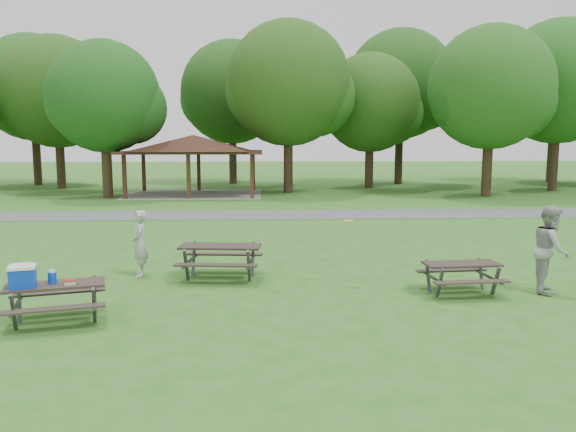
# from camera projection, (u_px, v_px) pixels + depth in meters

# --- Properties ---
(ground) EXTENTS (160.00, 160.00, 0.00)m
(ground) POSITION_uv_depth(u_px,v_px,m) (250.00, 302.00, 11.98)
(ground) COLOR #2B611B
(ground) RESTS_ON ground
(asphalt_path) EXTENTS (120.00, 3.20, 0.02)m
(asphalt_path) POSITION_uv_depth(u_px,v_px,m) (256.00, 215.00, 25.84)
(asphalt_path) COLOR #4C4C4F
(asphalt_path) RESTS_ON ground
(pavilion) EXTENTS (8.60, 7.01, 3.76)m
(pavilion) POSITION_uv_depth(u_px,v_px,m) (193.00, 146.00, 35.14)
(pavilion) COLOR #311A12
(pavilion) RESTS_ON ground
(tree_row_c) EXTENTS (8.19, 7.80, 10.67)m
(tree_row_c) POSITION_uv_depth(u_px,v_px,m) (59.00, 95.00, 39.19)
(tree_row_c) COLOR black
(tree_row_c) RESTS_ON ground
(tree_row_d) EXTENTS (6.93, 6.60, 9.27)m
(tree_row_d) POSITION_uv_depth(u_px,v_px,m) (106.00, 100.00, 33.09)
(tree_row_d) COLOR #332516
(tree_row_d) RESTS_ON ground
(tree_row_e) EXTENTS (8.40, 8.00, 11.02)m
(tree_row_e) POSITION_uv_depth(u_px,v_px,m) (290.00, 87.00, 35.94)
(tree_row_e) COLOR #301F15
(tree_row_e) RESTS_ON ground
(tree_row_f) EXTENTS (7.35, 7.00, 9.55)m
(tree_row_f) POSITION_uv_depth(u_px,v_px,m) (371.00, 106.00, 39.81)
(tree_row_f) COLOR #301E15
(tree_row_f) RESTS_ON ground
(tree_row_g) EXTENTS (7.77, 7.40, 10.25)m
(tree_row_g) POSITION_uv_depth(u_px,v_px,m) (492.00, 91.00, 33.59)
(tree_row_g) COLOR black
(tree_row_g) RESTS_ON ground
(tree_row_h) EXTENTS (8.61, 8.20, 11.37)m
(tree_row_h) POSITION_uv_depth(u_px,v_px,m) (560.00, 86.00, 37.24)
(tree_row_h) COLOR #322116
(tree_row_h) RESTS_ON ground
(tree_deep_a) EXTENTS (8.40, 8.00, 11.38)m
(tree_deep_a) POSITION_uv_depth(u_px,v_px,m) (34.00, 91.00, 42.44)
(tree_deep_a) COLOR #332016
(tree_deep_a) RESTS_ON ground
(tree_deep_b) EXTENTS (8.40, 8.00, 11.13)m
(tree_deep_b) POSITION_uv_depth(u_px,v_px,m) (233.00, 95.00, 43.66)
(tree_deep_b) COLOR #322016
(tree_deep_b) RESTS_ON ground
(tree_deep_c) EXTENTS (8.82, 8.40, 11.90)m
(tree_deep_c) POSITION_uv_depth(u_px,v_px,m) (402.00, 88.00, 43.20)
(tree_deep_c) COLOR black
(tree_deep_c) RESTS_ON ground
(tree_deep_d) EXTENTS (8.40, 8.00, 11.27)m
(tree_deep_d) POSITION_uv_depth(u_px,v_px,m) (556.00, 95.00, 45.35)
(tree_deep_d) COLOR #2F1F15
(tree_deep_d) RESTS_ON ground
(picnic_table_near) EXTENTS (2.08, 1.84, 1.23)m
(picnic_table_near) POSITION_uv_depth(u_px,v_px,m) (45.00, 287.00, 10.45)
(picnic_table_near) COLOR #2B231F
(picnic_table_near) RESTS_ON ground
(picnic_table_middle) EXTENTS (2.13, 1.78, 0.86)m
(picnic_table_middle) POSITION_uv_depth(u_px,v_px,m) (220.00, 253.00, 13.94)
(picnic_table_middle) COLOR black
(picnic_table_middle) RESTS_ON ground
(picnic_table_far) EXTENTS (1.76, 1.46, 0.72)m
(picnic_table_far) POSITION_uv_depth(u_px,v_px,m) (461.00, 270.00, 12.56)
(picnic_table_far) COLOR #2A221E
(picnic_table_far) RESTS_ON ground
(frisbee_in_flight) EXTENTS (0.26, 0.26, 0.02)m
(frisbee_in_flight) POSITION_uv_depth(u_px,v_px,m) (348.00, 221.00, 13.26)
(frisbee_in_flight) COLOR yellow
(frisbee_in_flight) RESTS_ON ground
(frisbee_thrower) EXTENTS (0.52, 0.68, 1.67)m
(frisbee_thrower) POSITION_uv_depth(u_px,v_px,m) (140.00, 243.00, 14.17)
(frisbee_thrower) COLOR #ACACAF
(frisbee_thrower) RESTS_ON ground
(frisbee_catcher) EXTENTS (1.08, 1.19, 1.98)m
(frisbee_catcher) POSITION_uv_depth(u_px,v_px,m) (551.00, 249.00, 12.63)
(frisbee_catcher) COLOR #9FA0A2
(frisbee_catcher) RESTS_ON ground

